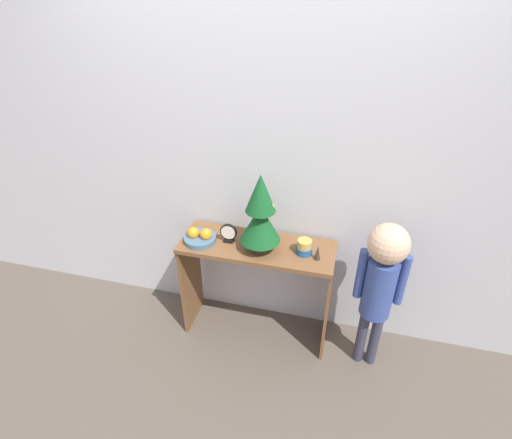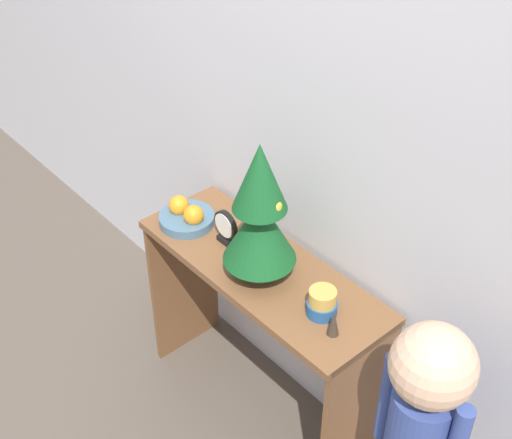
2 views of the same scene
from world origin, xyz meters
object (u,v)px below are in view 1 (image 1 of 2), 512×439
at_px(figurine, 318,253).
at_px(child_figure, 381,277).
at_px(mini_tree, 260,214).
at_px(fruit_bowl, 200,237).
at_px(singing_bowl, 304,247).
at_px(desk_clock, 229,233).

distance_m(figurine, child_figure, 0.39).
bearing_deg(figurine, mini_tree, 178.03).
bearing_deg(fruit_bowl, mini_tree, 1.96).
relative_size(mini_tree, fruit_bowl, 2.51).
height_order(singing_bowl, child_figure, child_figure).
bearing_deg(child_figure, figurine, 173.66).
xyz_separation_m(fruit_bowl, figurine, (0.75, 0.00, 0.01)).
height_order(fruit_bowl, child_figure, child_figure).
bearing_deg(child_figure, desk_clock, 175.09).
bearing_deg(singing_bowl, figurine, -23.71).
relative_size(singing_bowl, child_figure, 0.09).
bearing_deg(singing_bowl, desk_clock, 179.79).
bearing_deg(singing_bowl, mini_tree, -174.63).
distance_m(mini_tree, desk_clock, 0.29).
distance_m(mini_tree, figurine, 0.42).
xyz_separation_m(fruit_bowl, desk_clock, (0.18, 0.04, 0.03)).
relative_size(figurine, child_figure, 0.09).
distance_m(fruit_bowl, child_figure, 1.14).
height_order(singing_bowl, desk_clock, desk_clock).
bearing_deg(child_figure, fruit_bowl, 177.92).
relative_size(fruit_bowl, figurine, 2.17).
bearing_deg(figurine, desk_clock, 176.04).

